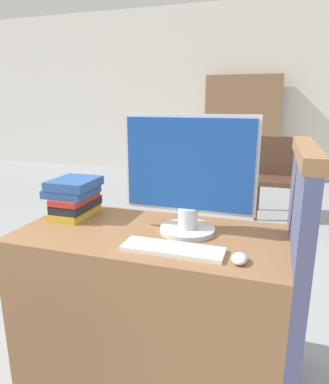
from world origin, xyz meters
name	(u,v)px	position (x,y,z in m)	size (l,w,h in m)	color
wall_back	(249,92)	(0.00, 5.03, 1.40)	(12.00, 0.06, 2.80)	silver
desk	(150,308)	(0.00, 0.28, 0.36)	(1.11, 0.55, 0.72)	#8C603D
carrel_divider	(293,283)	(0.58, 0.33, 0.56)	(0.07, 0.65, 1.11)	#474C70
monitor	(189,176)	(0.15, 0.33, 0.96)	(0.54, 0.23, 0.49)	silver
keyboard	(173,249)	(0.15, 0.13, 0.73)	(0.38, 0.11, 0.02)	white
mouse	(239,258)	(0.39, 0.11, 0.74)	(0.05, 0.08, 0.03)	white
book_stack	(74,197)	(-0.42, 0.37, 0.82)	(0.21, 0.26, 0.18)	gold
far_chair	(277,173)	(0.52, 2.95, 0.49)	(0.44, 0.44, 0.87)	#4C3323
bookshelf_far	(242,128)	(-0.06, 4.79, 0.83)	(1.18, 0.32, 1.66)	#846042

